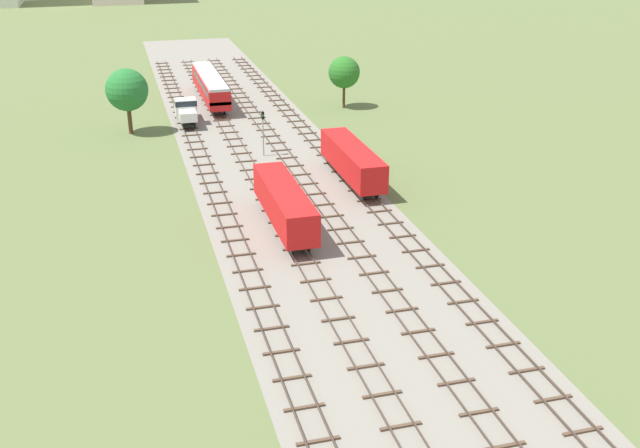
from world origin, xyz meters
TOP-DOWN VIEW (x-y plane):
  - ground_plane at (0.00, 56.00)m, footprint 480.00×480.00m
  - ballast_bed at (0.00, 56.00)m, footprint 18.04×176.00m
  - track_far_left at (-7.02, 57.00)m, footprint 2.40×126.00m
  - track_left at (-2.34, 57.00)m, footprint 2.40×126.00m
  - track_centre_left at (2.34, 57.00)m, footprint 2.40×126.00m
  - track_centre at (7.02, 57.00)m, footprint 2.40×126.00m
  - freight_boxcar_left_nearest at (-2.33, 39.01)m, footprint 2.87×14.00m
  - freight_boxcar_centre_near at (7.03, 49.00)m, footprint 2.87×14.00m
  - shunter_loco_far_left_mid at (-7.02, 76.34)m, footprint 2.74×8.46m
  - diesel_railcar_left_midfar at (-2.34, 86.95)m, footprint 2.96×20.50m
  - signal_post_nearest at (0.00, 60.04)m, footprint 0.28×0.47m
  - lineside_tree_0 at (15.29, 78.98)m, footprint 4.38×4.38m
  - lineside_tree_1 at (-14.20, 73.51)m, footprint 5.19×5.19m

SIDE VIEW (x-z plane):
  - ground_plane at x=0.00m, z-range 0.00..0.00m
  - ballast_bed at x=0.00m, z-range 0.00..0.01m
  - track_far_left at x=-7.02m, z-range -0.01..0.28m
  - track_left at x=-2.34m, z-range -0.01..0.28m
  - track_centre_left at x=2.34m, z-range -0.01..0.28m
  - track_centre at x=7.02m, z-range -0.01..0.28m
  - shunter_loco_far_left_mid at x=-7.02m, z-range 0.46..3.56m
  - freight_boxcar_left_nearest at x=-2.33m, z-range 0.65..4.25m
  - freight_boxcar_centre_near at x=7.03m, z-range 0.65..4.25m
  - diesel_railcar_left_midfar at x=-2.34m, z-range 0.70..4.50m
  - signal_post_nearest at x=0.00m, z-range 0.72..6.01m
  - lineside_tree_0 at x=15.29m, z-range 1.39..8.59m
  - lineside_tree_1 at x=-14.20m, z-range 1.44..9.56m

